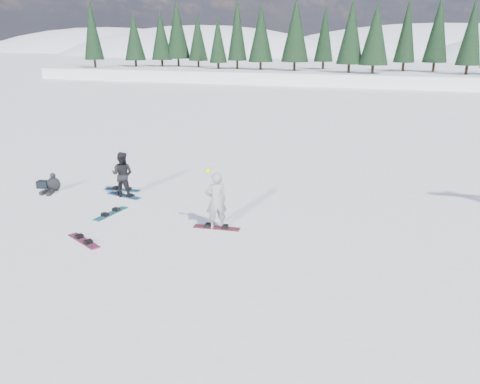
{
  "coord_description": "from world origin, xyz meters",
  "views": [
    {
      "loc": [
        7.14,
        -12.56,
        5.73
      ],
      "look_at": [
        2.7,
        0.86,
        1.1
      ],
      "focal_mm": 35.0,
      "sensor_mm": 36.0,
      "label": 1
    }
  ],
  "objects_px": {
    "snowboard_loose_a": "(111,214)",
    "snowboard_loose_c": "(122,190)",
    "seated_rider": "(53,184)",
    "snowboarder_woman": "(216,201)",
    "snowboarder_man": "(122,174)",
    "snowboard_loose_b": "(84,241)",
    "gear_bag": "(43,184)"
  },
  "relations": [
    {
      "from": "snowboarder_man",
      "to": "seated_rider",
      "type": "bearing_deg",
      "value": -0.6
    },
    {
      "from": "snowboarder_woman",
      "to": "seated_rider",
      "type": "xyz_separation_m",
      "value": [
        -7.48,
        1.51,
        -0.65
      ]
    },
    {
      "from": "snowboard_loose_a",
      "to": "snowboard_loose_c",
      "type": "height_order",
      "value": "same"
    },
    {
      "from": "snowboarder_woman",
      "to": "snowboard_loose_a",
      "type": "distance_m",
      "value": 4.03
    },
    {
      "from": "snowboarder_woman",
      "to": "snowboarder_man",
      "type": "bearing_deg",
      "value": -57.09
    },
    {
      "from": "seated_rider",
      "to": "snowboard_loose_b",
      "type": "xyz_separation_m",
      "value": [
        4.09,
        -3.71,
        -0.27
      ]
    },
    {
      "from": "snowboarder_man",
      "to": "snowboard_loose_c",
      "type": "height_order",
      "value": "snowboarder_man"
    },
    {
      "from": "snowboard_loose_c",
      "to": "snowboard_loose_a",
      "type": "bearing_deg",
      "value": -70.8
    },
    {
      "from": "gear_bag",
      "to": "snowboard_loose_b",
      "type": "relative_size",
      "value": 0.3
    },
    {
      "from": "gear_bag",
      "to": "snowboard_loose_c",
      "type": "xyz_separation_m",
      "value": [
        3.18,
        0.75,
        -0.14
      ]
    },
    {
      "from": "snowboard_loose_c",
      "to": "snowboarder_woman",
      "type": "bearing_deg",
      "value": -31.12
    },
    {
      "from": "snowboarder_man",
      "to": "snowboard_loose_a",
      "type": "bearing_deg",
      "value": 100.54
    },
    {
      "from": "snowboard_loose_b",
      "to": "snowboard_loose_c",
      "type": "height_order",
      "value": "same"
    },
    {
      "from": "snowboard_loose_a",
      "to": "snowboard_loose_b",
      "type": "xyz_separation_m",
      "value": [
        0.53,
        -2.24,
        0.0
      ]
    },
    {
      "from": "gear_bag",
      "to": "snowboarder_man",
      "type": "bearing_deg",
      "value": 1.81
    },
    {
      "from": "seated_rider",
      "to": "snowboard_loose_b",
      "type": "height_order",
      "value": "seated_rider"
    },
    {
      "from": "snowboarder_woman",
      "to": "snowboard_loose_c",
      "type": "xyz_separation_m",
      "value": [
        -5.0,
        2.51,
        -0.92
      ]
    },
    {
      "from": "seated_rider",
      "to": "snowboard_loose_b",
      "type": "distance_m",
      "value": 5.53
    },
    {
      "from": "snowboarder_woman",
      "to": "gear_bag",
      "type": "bearing_deg",
      "value": -46.69
    },
    {
      "from": "gear_bag",
      "to": "snowboard_loose_c",
      "type": "distance_m",
      "value": 3.27
    },
    {
      "from": "snowboard_loose_b",
      "to": "snowboarder_man",
      "type": "bearing_deg",
      "value": 132.45
    },
    {
      "from": "seated_rider",
      "to": "snowboard_loose_c",
      "type": "distance_m",
      "value": 2.68
    },
    {
      "from": "snowboarder_woman",
      "to": "snowboard_loose_b",
      "type": "distance_m",
      "value": 4.14
    },
    {
      "from": "snowboard_loose_a",
      "to": "snowboard_loose_c",
      "type": "distance_m",
      "value": 2.69
    },
    {
      "from": "snowboarder_man",
      "to": "snowboard_loose_a",
      "type": "distance_m",
      "value": 2.11
    },
    {
      "from": "snowboard_loose_b",
      "to": "snowboarder_woman",
      "type": "bearing_deg",
      "value": 59.88
    },
    {
      "from": "gear_bag",
      "to": "snowboard_loose_b",
      "type": "xyz_separation_m",
      "value": [
        4.79,
        -3.96,
        -0.14
      ]
    },
    {
      "from": "seated_rider",
      "to": "snowboard_loose_c",
      "type": "relative_size",
      "value": 0.62
    },
    {
      "from": "snowboarder_woman",
      "to": "snowboarder_man",
      "type": "xyz_separation_m",
      "value": [
        -4.52,
        1.88,
        -0.06
      ]
    },
    {
      "from": "seated_rider",
      "to": "gear_bag",
      "type": "bearing_deg",
      "value": 149.94
    },
    {
      "from": "snowboarder_woman",
      "to": "snowboard_loose_b",
      "type": "xyz_separation_m",
      "value": [
        -3.38,
        -2.2,
        -0.92
      ]
    },
    {
      "from": "snowboard_loose_a",
      "to": "seated_rider",
      "type": "bearing_deg",
      "value": 75.87
    }
  ]
}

